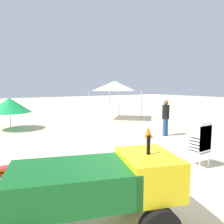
% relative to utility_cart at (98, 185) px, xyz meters
% --- Properties ---
extents(ground, '(80.00, 80.00, 0.00)m').
position_rel_utility_cart_xyz_m(ground, '(1.81, 1.29, -0.78)').
color(ground, beige).
extents(utility_cart, '(2.80, 2.02, 1.50)m').
position_rel_utility_cart_xyz_m(utility_cart, '(0.00, 0.00, 0.00)').
color(utility_cart, '#146023').
rests_on(utility_cart, ground).
extents(stacked_plastic_chairs, '(0.48, 0.48, 1.29)m').
position_rel_utility_cart_xyz_m(stacked_plastic_chairs, '(3.83, 0.83, -0.04)').
color(stacked_plastic_chairs, white).
rests_on(stacked_plastic_chairs, ground).
extents(surfboard_pile, '(2.47, 0.68, 0.24)m').
position_rel_utility_cart_xyz_m(surfboard_pile, '(-0.84, 3.34, -0.67)').
color(surfboard_pile, red).
rests_on(surfboard_pile, ground).
extents(lifeguard_near_left, '(0.32, 0.32, 1.63)m').
position_rel_utility_cart_xyz_m(lifeguard_near_left, '(6.03, 4.15, 0.15)').
color(lifeguard_near_left, '#33598C').
rests_on(lifeguard_near_left, ground).
extents(popup_canopy, '(2.60, 2.60, 2.60)m').
position_rel_utility_cart_xyz_m(popup_canopy, '(7.07, 9.65, 1.48)').
color(popup_canopy, '#B2B2B7').
rests_on(popup_canopy, ground).
extents(beach_umbrella_left, '(2.16, 2.16, 1.66)m').
position_rel_utility_cart_xyz_m(beach_umbrella_left, '(0.48, 9.72, 0.49)').
color(beach_umbrella_left, beige).
rests_on(beach_umbrella_left, ground).
extents(traffic_cone_near, '(0.35, 0.35, 0.50)m').
position_rel_utility_cart_xyz_m(traffic_cone_near, '(5.15, 4.32, -0.54)').
color(traffic_cone_near, orange).
rests_on(traffic_cone_near, ground).
extents(traffic_cone_far, '(0.37, 0.37, 0.53)m').
position_rel_utility_cart_xyz_m(traffic_cone_far, '(2.04, 1.44, -0.52)').
color(traffic_cone_far, orange).
rests_on(traffic_cone_far, ground).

